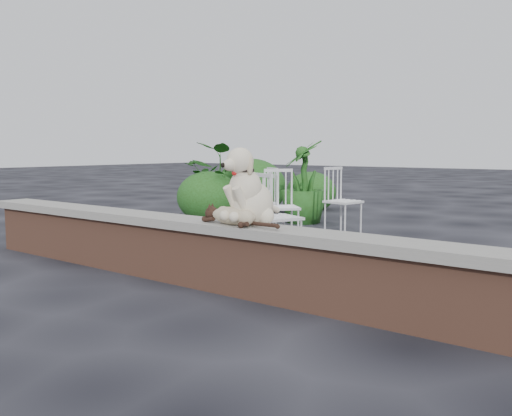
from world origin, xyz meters
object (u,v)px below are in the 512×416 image
Objects in this scene: chair_c at (278,216)px; potted_plant_b at (304,182)px; chair_e at (343,200)px; dog at (253,185)px; chair_a at (281,206)px; cat at (234,215)px; potted_plant_a at (223,181)px; chair_b at (259,202)px.

potted_plant_b is at bearing -39.27° from chair_c.
chair_e is 0.71× the size of potted_plant_b.
dog is 0.69× the size of chair_a.
potted_plant_b is (-1.39, 2.64, 0.20)m from chair_c.
cat is 1.57m from chair_c.
dog reaches higher than chair_c.
potted_plant_a reaches higher than chair_c.
potted_plant_a is (-1.58, 1.04, 0.18)m from chair_b.
chair_a is (-0.58, 0.87, 0.00)m from chair_c.
chair_b is 0.72× the size of potted_plant_a.
chair_b is (-1.72, 2.58, -0.19)m from cat.
chair_c is (-0.59, 1.45, -0.19)m from cat.
potted_plant_a reaches higher than chair_b.
potted_plant_a reaches higher than chair_e.
cat is 0.75× the size of potted_plant_b.
potted_plant_b reaches higher than potted_plant_a.
potted_plant_a is (-2.38, 0.12, 0.18)m from chair_e.
potted_plant_b is at bearing 127.27° from cat.
cat is 2.60m from chair_a.
cat is at bearing -47.66° from potted_plant_a.
chair_b is at bearing 137.98° from dog.
dog reaches higher than chair_e.
chair_c is at bearing 123.55° from cat.
potted_plant_a is at bearing 101.21° from chair_a.
chair_b is at bearing 107.06° from chair_a.
chair_b is 0.62m from chair_a.
potted_plant_b reaches higher than dog.
chair_c is (-0.67, 1.30, -0.43)m from dog.
cat is 0.77× the size of potted_plant_a.
chair_b and chair_a have the same top height.
chair_e is at bearing 118.18° from dog.
chair_c is at bearing -11.59° from chair_b.
dog is 0.69× the size of chair_c.
chair_c and chair_e have the same top height.
chair_b is 1.00× the size of chair_e.
chair_c is at bearing 128.68° from dog.
chair_e is at bearing 116.28° from cat.
chair_a is (-1.16, 2.32, -0.19)m from cat.
potted_plant_a is at bearing -15.67° from chair_c.
cat is 1.06× the size of chair_b.
chair_a is at bearing -31.38° from potted_plant_a.
dog is 0.29m from cat.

